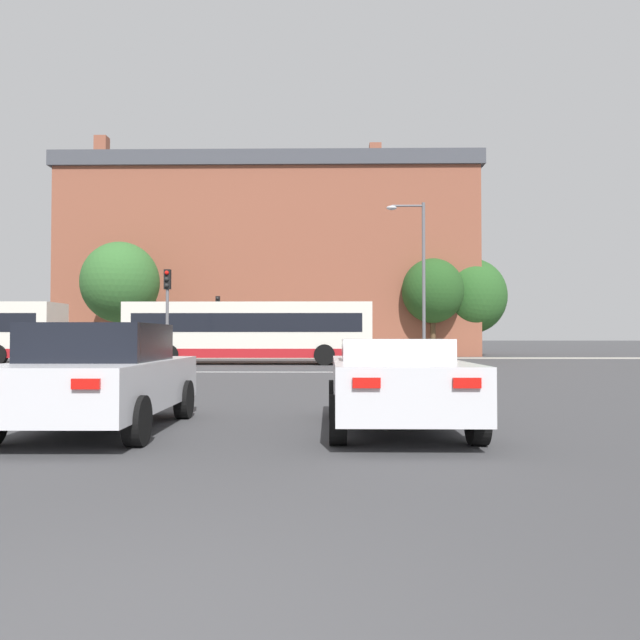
# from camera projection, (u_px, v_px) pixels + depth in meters

# --- Properties ---
(stop_line_strip) EXTENTS (8.72, 0.30, 0.01)m
(stop_line_strip) POSITION_uv_depth(u_px,v_px,m) (302.00, 372.00, 23.99)
(stop_line_strip) COLOR silver
(stop_line_strip) RESTS_ON ground_plane
(far_pavement) EXTENTS (69.69, 2.50, 0.01)m
(far_pavement) POSITION_uv_depth(u_px,v_px,m) (312.00, 358.00, 39.50)
(far_pavement) COLOR #A09B91
(far_pavement) RESTS_ON ground_plane
(brick_civic_building) EXTENTS (29.90, 12.01, 16.16)m
(brick_civic_building) POSITION_uv_depth(u_px,v_px,m) (273.00, 262.00, 48.06)
(brick_civic_building) COLOR brown
(brick_civic_building) RESTS_ON ground_plane
(car_saloon_left) EXTENTS (2.13, 4.34, 1.56)m
(car_saloon_left) POSITION_uv_depth(u_px,v_px,m) (100.00, 376.00, 9.12)
(car_saloon_left) COLOR silver
(car_saloon_left) RESTS_ON ground_plane
(car_roadster_right) EXTENTS (1.99, 4.27, 1.34)m
(car_roadster_right) POSITION_uv_depth(u_px,v_px,m) (396.00, 382.00, 9.22)
(car_roadster_right) COLOR silver
(car_roadster_right) RESTS_ON ground_plane
(bus_crossing_lead) EXTENTS (12.04, 2.76, 3.04)m
(bus_crossing_lead) POSITION_uv_depth(u_px,v_px,m) (250.00, 331.00, 30.95)
(bus_crossing_lead) COLOR silver
(bus_crossing_lead) RESTS_ON ground_plane
(traffic_light_far_left) EXTENTS (0.26, 0.31, 3.91)m
(traffic_light_far_left) POSITION_uv_depth(u_px,v_px,m) (218.00, 316.00, 39.13)
(traffic_light_far_left) COLOR slate
(traffic_light_far_left) RESTS_ON ground_plane
(traffic_light_near_left) EXTENTS (0.26, 0.31, 4.08)m
(traffic_light_near_left) POSITION_uv_depth(u_px,v_px,m) (167.00, 302.00, 25.08)
(traffic_light_near_left) COLOR slate
(traffic_light_near_left) RESTS_ON ground_plane
(street_lamp_junction) EXTENTS (1.88, 0.36, 7.87)m
(street_lamp_junction) POSITION_uv_depth(u_px,v_px,m) (418.00, 267.00, 30.13)
(street_lamp_junction) COLOR slate
(street_lamp_junction) RESTS_ON ground_plane
(pedestrian_waiting) EXTENTS (0.41, 0.24, 1.66)m
(pedestrian_waiting) POSITION_uv_depth(u_px,v_px,m) (355.00, 343.00, 39.59)
(pedestrian_waiting) COLOR brown
(pedestrian_waiting) RESTS_ON ground_plane
(pedestrian_walking_east) EXTENTS (0.37, 0.46, 1.58)m
(pedestrian_walking_east) POSITION_uv_depth(u_px,v_px,m) (343.00, 344.00, 39.74)
(pedestrian_walking_east) COLOR #333851
(pedestrian_walking_east) RESTS_ON ground_plane
(tree_by_building) EXTENTS (4.85, 4.85, 7.32)m
(tree_by_building) POSITION_uv_depth(u_px,v_px,m) (120.00, 282.00, 39.16)
(tree_by_building) COLOR #4C3823
(tree_by_building) RESTS_ON ground_plane
(tree_kerbside) EXTENTS (5.02, 5.02, 6.84)m
(tree_kerbside) POSITION_uv_depth(u_px,v_px,m) (471.00, 296.00, 43.72)
(tree_kerbside) COLOR #4C3823
(tree_kerbside) RESTS_ON ground_plane
(tree_distant) EXTENTS (4.11, 4.11, 6.57)m
(tree_distant) POSITION_uv_depth(u_px,v_px,m) (433.00, 291.00, 41.44)
(tree_distant) COLOR #4C3823
(tree_distant) RESTS_ON ground_plane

